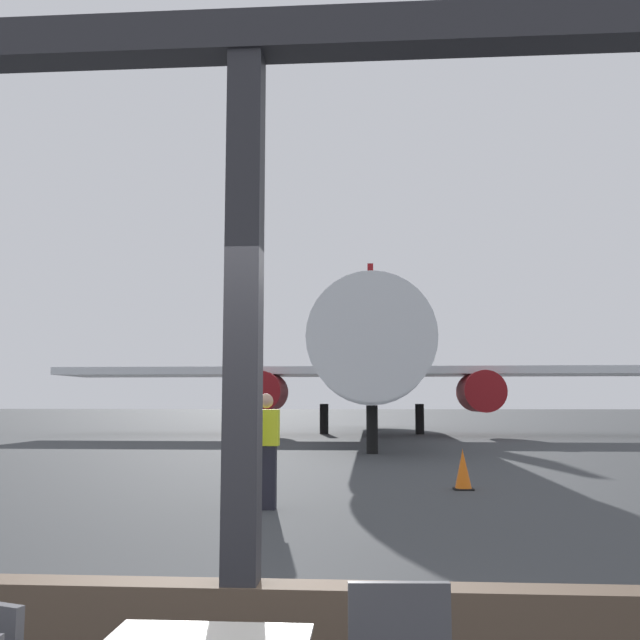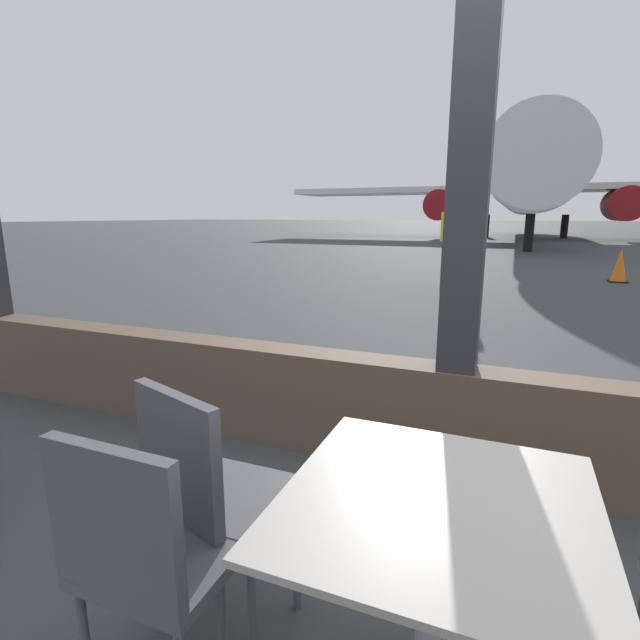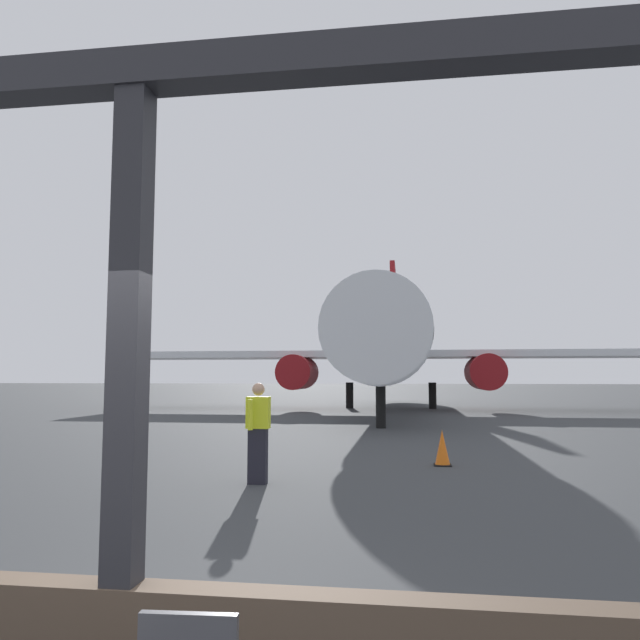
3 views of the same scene
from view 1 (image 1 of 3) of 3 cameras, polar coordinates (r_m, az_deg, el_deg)
ground_plane at (r=44.06m, az=3.17°, el=-8.66°), size 220.00×220.00×0.00m
window_frame at (r=4.10m, az=-6.25°, el=-9.46°), size 7.70×0.24×3.93m
airplane at (r=33.60m, az=4.14°, el=-3.57°), size 30.65×29.37×10.26m
ground_crew_worker at (r=11.03m, az=-4.38°, el=-10.28°), size 0.40×0.54×1.74m
traffic_cone at (r=13.69m, az=11.40°, el=-11.74°), size 0.36×0.36×0.74m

